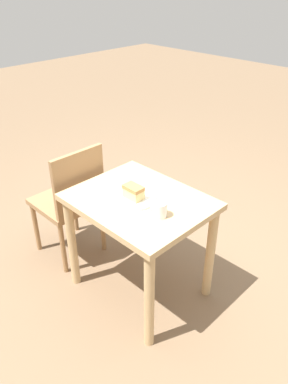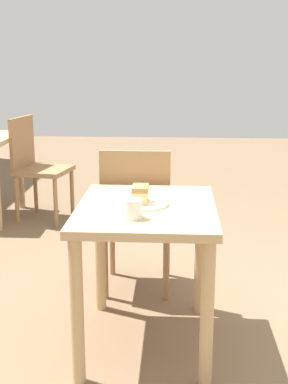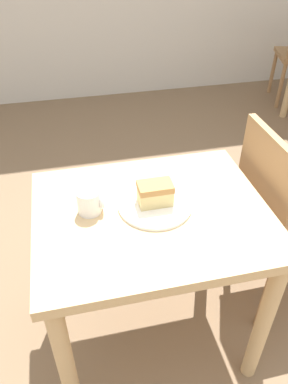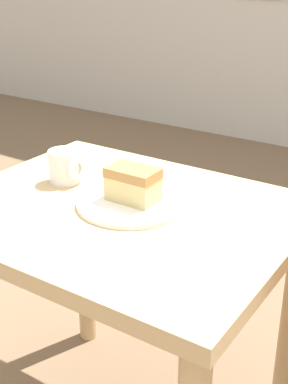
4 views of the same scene
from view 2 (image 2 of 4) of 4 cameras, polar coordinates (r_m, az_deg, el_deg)
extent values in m
plane|color=#7A6047|center=(2.97, 4.89, -14.74)|extent=(14.00, 14.00, 0.00)
cube|color=tan|center=(2.60, 0.25, -1.89)|extent=(0.83, 0.67, 0.04)
cylinder|color=tan|center=(2.39, 6.73, -12.97)|extent=(0.06, 0.06, 0.70)
cylinder|color=tan|center=(3.06, 6.00, -6.67)|extent=(0.06, 0.06, 0.70)
cylinder|color=tan|center=(2.43, -7.16, -12.58)|extent=(0.06, 0.06, 0.70)
cylinder|color=tan|center=(3.08, -4.70, -6.46)|extent=(0.06, 0.06, 0.70)
cylinder|color=tan|center=(5.27, -13.06, 2.10)|extent=(0.06, 0.06, 0.71)
cube|color=#9E754C|center=(3.34, -0.69, -2.90)|extent=(0.43, 0.43, 0.04)
cylinder|color=#9E754C|center=(3.58, 2.49, -5.68)|extent=(0.04, 0.04, 0.43)
cylinder|color=#9E754C|center=(3.60, -3.40, -5.56)|extent=(0.04, 0.04, 0.43)
cylinder|color=#9E754C|center=(3.23, 2.37, -7.92)|extent=(0.04, 0.04, 0.43)
cylinder|color=#9E754C|center=(3.26, -4.17, -7.76)|extent=(0.04, 0.04, 0.43)
cube|color=#9E754C|center=(3.08, -0.97, 0.33)|extent=(0.03, 0.41, 0.45)
cube|color=#9E754C|center=(4.82, -10.62, 2.28)|extent=(0.50, 0.50, 0.04)
cylinder|color=#9E754C|center=(4.64, -9.40, -1.14)|extent=(0.04, 0.04, 0.43)
cylinder|color=#9E754C|center=(4.96, -7.68, -0.05)|extent=(0.04, 0.04, 0.43)
cylinder|color=#9E754C|center=(4.80, -13.42, -0.82)|extent=(0.04, 0.04, 0.43)
cylinder|color=#9E754C|center=(5.11, -11.49, 0.22)|extent=(0.04, 0.04, 0.43)
cube|color=#9E754C|center=(4.87, -12.88, 5.20)|extent=(0.40, 0.11, 0.45)
cylinder|color=white|center=(2.61, -0.28, -1.23)|extent=(0.27, 0.27, 0.01)
cube|color=#E0C67F|center=(2.60, -0.40, -0.47)|extent=(0.12, 0.08, 0.06)
cube|color=#B27F47|center=(2.59, -0.40, 0.41)|extent=(0.12, 0.08, 0.02)
cylinder|color=white|center=(2.38, -1.19, -1.82)|extent=(0.08, 0.08, 0.09)
torus|color=white|center=(2.42, -1.11, -1.55)|extent=(0.01, 0.06, 0.06)
camera|label=1|loc=(1.92, -54.18, 23.89)|focal=35.00mm
camera|label=3|loc=(2.39, 24.98, 16.76)|focal=35.00mm
camera|label=4|loc=(3.28, 17.80, 10.95)|focal=50.00mm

